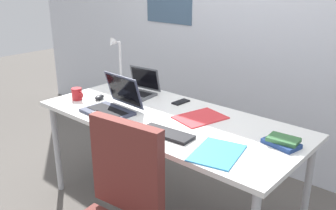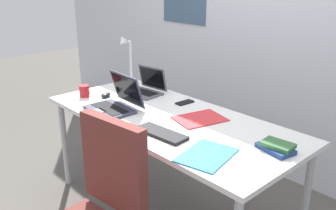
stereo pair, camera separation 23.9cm
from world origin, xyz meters
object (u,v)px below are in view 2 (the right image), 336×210
cell_phone (185,102)px  paper_folder_back_left (200,119)px  laptop_center (146,88)px  computer_mouse (106,95)px  desk_lamp (127,60)px  paper_folder_back_right (207,155)px  external_keyboard (161,133)px  book_stack (276,147)px  laptop_far_corner (115,103)px  coffee_mug (84,91)px

cell_phone → paper_folder_back_left: 0.32m
laptop_center → computer_mouse: size_ratio=3.05×
desk_lamp → laptop_center: (0.32, -0.07, -0.16)m
paper_folder_back_left → paper_folder_back_right: bearing=-43.3°
external_keyboard → paper_folder_back_right: size_ratio=1.06×
book_stack → paper_folder_back_left: bearing=177.0°
laptop_center → cell_phone: laptop_center is taller
laptop_center → paper_folder_back_right: (1.02, -0.43, -0.04)m
cell_phone → laptop_far_corner: bearing=-114.4°
laptop_far_corner → cell_phone: (0.23, 0.45, -0.04)m
paper_folder_back_right → coffee_mug: size_ratio=2.74×
paper_folder_back_left → coffee_mug: coffee_mug is taller
desk_lamp → book_stack: size_ratio=1.92×
laptop_center → coffee_mug: size_ratio=2.59×
external_keyboard → book_stack: size_ratio=1.58×
external_keyboard → computer_mouse: 0.81m
desk_lamp → paper_folder_back_right: size_ratio=1.29×
laptop_center → paper_folder_back_left: size_ratio=0.94×
laptop_far_corner → book_stack: laptop_far_corner is taller
computer_mouse → cell_phone: size_ratio=0.71×
external_keyboard → paper_folder_back_right: bearing=-4.7°
computer_mouse → paper_folder_back_right: (1.15, -0.15, -0.01)m
laptop_far_corner → laptop_center: (-0.14, 0.38, -0.01)m
desk_lamp → book_stack: (1.55, -0.19, -0.18)m
cell_phone → paper_folder_back_left: size_ratio=0.44×
external_keyboard → computer_mouse: size_ratio=3.44×
laptop_far_corner → external_keyboard: laptop_far_corner is taller
laptop_center → external_keyboard: bearing=-32.9°
paper_folder_back_right → coffee_mug: 1.27m
coffee_mug → paper_folder_back_left: bearing=18.4°
desk_lamp → laptop_far_corner: desk_lamp is taller
laptop_far_corner → desk_lamp: bearing=135.1°
coffee_mug → external_keyboard: bearing=-2.4°
cell_phone → coffee_mug: size_ratio=1.20×
computer_mouse → coffee_mug: coffee_mug is taller
paper_folder_back_right → cell_phone: bearing=142.8°
laptop_far_corner → paper_folder_back_right: laptop_far_corner is taller
paper_folder_back_right → computer_mouse: bearing=172.5°
book_stack → laptop_far_corner: bearing=-166.4°
cell_phone → desk_lamp: bearing=-177.7°
computer_mouse → external_keyboard: bearing=-32.0°
paper_folder_back_left → coffee_mug: bearing=-161.6°
paper_folder_back_right → laptop_far_corner: bearing=176.9°
laptop_far_corner → computer_mouse: 0.29m
laptop_center → cell_phone: (0.37, 0.06, -0.04)m
computer_mouse → book_stack: book_stack is taller
external_keyboard → paper_folder_back_left: external_keyboard is taller
desk_lamp → computer_mouse: desk_lamp is taller
laptop_center → paper_folder_back_right: 1.11m
laptop_center → external_keyboard: laptop_center is taller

